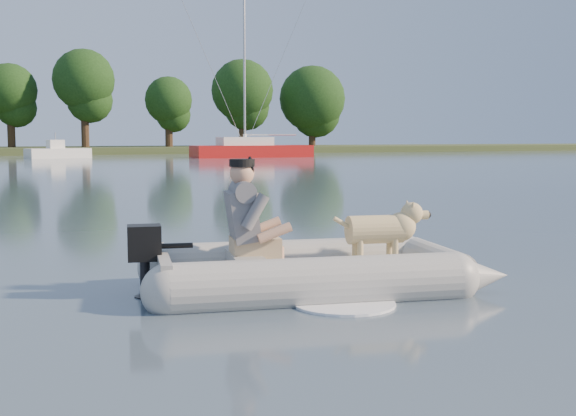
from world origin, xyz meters
name	(u,v)px	position (x,y,z in m)	size (l,w,h in m)	color
water	(369,297)	(0.00, 0.00, 0.00)	(160.00, 160.00, 0.00)	slate
shore_bank	(41,151)	(0.00, 62.00, 0.25)	(160.00, 12.00, 0.70)	#47512D
dinghy	(315,229)	(-0.36, 0.56, 0.64)	(4.97, 3.41, 1.49)	#9A9A95
man	(244,212)	(-1.10, 0.73, 0.84)	(0.78, 0.67, 1.16)	slate
dog	(375,234)	(0.34, 0.51, 0.56)	(1.01, 0.36, 0.67)	tan
outboard_motor	(145,264)	(-2.13, 0.84, 0.34)	(0.45, 0.31, 0.85)	black
motorboat	(58,146)	(0.50, 48.46, 0.89)	(4.61, 1.77, 1.95)	white
sailboat	(251,150)	(14.15, 45.20, 0.55)	(9.09, 2.87, 12.43)	#A61413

